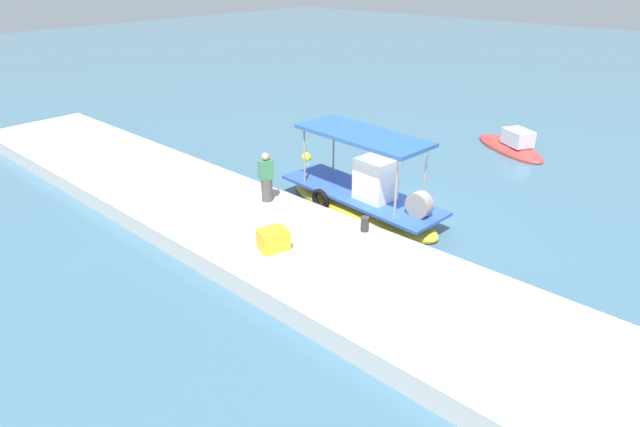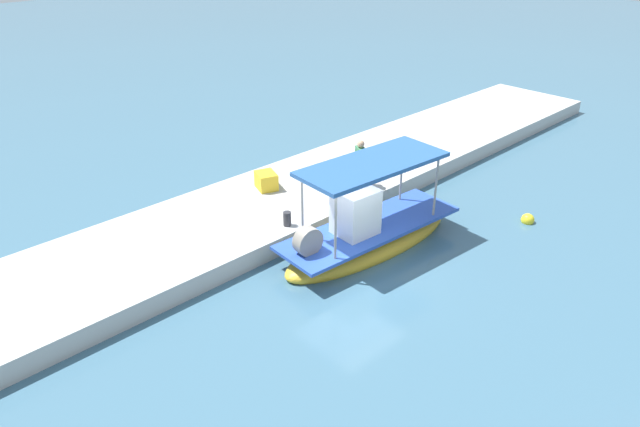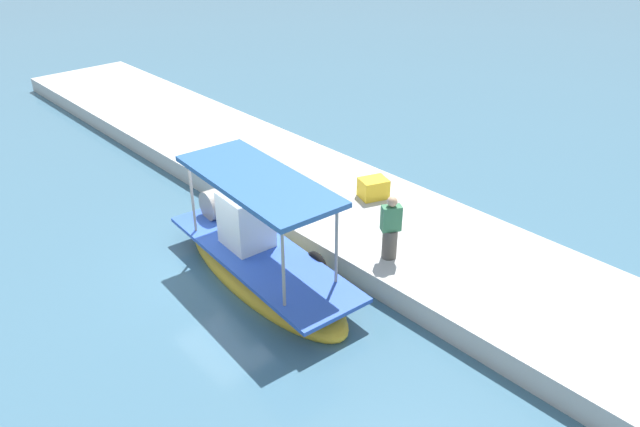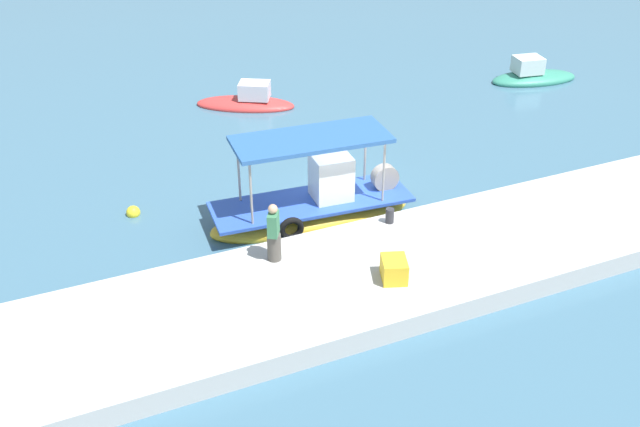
{
  "view_description": "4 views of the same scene",
  "coord_description": "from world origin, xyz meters",
  "px_view_note": "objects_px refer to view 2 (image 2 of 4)",
  "views": [
    {
      "loc": [
        8.24,
        -12.69,
        7.55
      ],
      "look_at": [
        -0.59,
        -2.78,
        1.01
      ],
      "focal_mm": 28.95,
      "sensor_mm": 36.0,
      "label": 1
    },
    {
      "loc": [
        10.53,
        9.6,
        8.98
      ],
      "look_at": [
        -0.45,
        -1.75,
        0.77
      ],
      "focal_mm": 33.24,
      "sensor_mm": 36.0,
      "label": 2
    },
    {
      "loc": [
        -10.92,
        6.9,
        8.48
      ],
      "look_at": [
        -1.19,
        -2.03,
        1.2
      ],
      "focal_mm": 33.88,
      "sensor_mm": 36.0,
      "label": 3
    },
    {
      "loc": [
        -8.33,
        -17.36,
        11.14
      ],
      "look_at": [
        -1.45,
        -1.8,
        1.17
      ],
      "focal_mm": 40.89,
      "sensor_mm": 36.0,
      "label": 4
    }
  ],
  "objects_px": {
    "main_fishing_boat": "(367,233)",
    "mooring_bollard": "(287,219)",
    "fisherman_near_bollard": "(360,166)",
    "cargo_crate": "(266,181)",
    "marker_buoy": "(528,220)"
  },
  "relations": [
    {
      "from": "fisherman_near_bollard",
      "to": "marker_buoy",
      "type": "distance_m",
      "value": 5.65
    },
    {
      "from": "mooring_bollard",
      "to": "marker_buoy",
      "type": "bearing_deg",
      "value": 145.6
    },
    {
      "from": "main_fishing_boat",
      "to": "marker_buoy",
      "type": "distance_m",
      "value": 5.5
    },
    {
      "from": "main_fishing_boat",
      "to": "fisherman_near_bollard",
      "type": "relative_size",
      "value": 3.86
    },
    {
      "from": "cargo_crate",
      "to": "marker_buoy",
      "type": "relative_size",
      "value": 1.81
    },
    {
      "from": "fisherman_near_bollard",
      "to": "cargo_crate",
      "type": "relative_size",
      "value": 2.14
    },
    {
      "from": "main_fishing_boat",
      "to": "mooring_bollard",
      "type": "distance_m",
      "value": 2.4
    },
    {
      "from": "main_fishing_boat",
      "to": "marker_buoy",
      "type": "height_order",
      "value": "main_fishing_boat"
    },
    {
      "from": "fisherman_near_bollard",
      "to": "marker_buoy",
      "type": "xyz_separation_m",
      "value": [
        -2.76,
        4.78,
        -1.24
      ]
    },
    {
      "from": "mooring_bollard",
      "to": "cargo_crate",
      "type": "relative_size",
      "value": 0.58
    },
    {
      "from": "main_fishing_boat",
      "to": "mooring_bollard",
      "type": "bearing_deg",
      "value": -51.22
    },
    {
      "from": "mooring_bollard",
      "to": "marker_buoy",
      "type": "distance_m",
      "value": 7.75
    },
    {
      "from": "main_fishing_boat",
      "to": "fisherman_near_bollard",
      "type": "xyz_separation_m",
      "value": [
        -2.12,
        -2.27,
        0.84
      ]
    },
    {
      "from": "fisherman_near_bollard",
      "to": "cargo_crate",
      "type": "bearing_deg",
      "value": -40.03
    },
    {
      "from": "mooring_bollard",
      "to": "cargo_crate",
      "type": "height_order",
      "value": "cargo_crate"
    }
  ]
}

